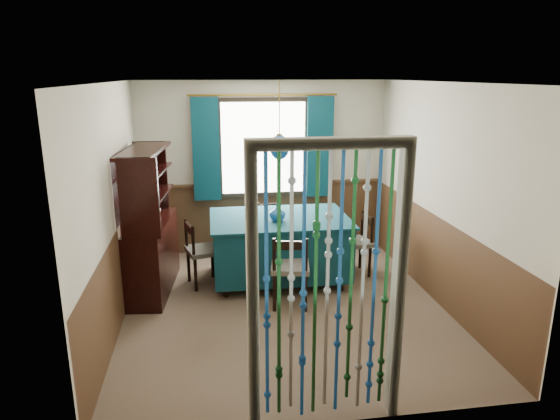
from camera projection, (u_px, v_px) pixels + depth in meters
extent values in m
plane|color=brown|center=(284.00, 307.00, 5.73)|extent=(4.00, 4.00, 0.00)
plane|color=silver|center=(285.00, 82.00, 5.07)|extent=(4.00, 4.00, 0.00)
plane|color=beige|center=(263.00, 168.00, 7.30)|extent=(3.60, 0.00, 3.60)
plane|color=beige|center=(330.00, 271.00, 3.49)|extent=(3.60, 0.00, 3.60)
plane|color=beige|center=(113.00, 208.00, 5.14)|extent=(0.00, 4.00, 4.00)
plane|color=beige|center=(441.00, 195.00, 5.66)|extent=(0.00, 4.00, 4.00)
plane|color=#4B301C|center=(264.00, 217.00, 7.49)|extent=(3.60, 0.00, 3.60)
plane|color=#4B301C|center=(327.00, 364.00, 3.70)|extent=(3.60, 0.00, 3.60)
plane|color=#4B301C|center=(120.00, 275.00, 5.34)|extent=(0.00, 4.00, 4.00)
plane|color=#4B301C|center=(434.00, 257.00, 5.85)|extent=(0.00, 4.00, 4.00)
cube|color=black|center=(263.00, 148.00, 7.18)|extent=(1.32, 0.12, 1.42)
cube|color=#0C3642|center=(279.00, 245.00, 6.38)|extent=(1.69, 1.15, 0.69)
cube|color=#0C3642|center=(279.00, 218.00, 6.28)|extent=(1.75, 1.21, 0.03)
cylinder|color=black|center=(226.00, 291.00, 5.97)|extent=(0.07, 0.07, 0.14)
cylinder|color=black|center=(341.00, 284.00, 6.16)|extent=(0.07, 0.07, 0.14)
cylinder|color=black|center=(224.00, 264.00, 6.81)|extent=(0.07, 0.07, 0.14)
cylinder|color=black|center=(325.00, 259.00, 6.99)|extent=(0.07, 0.07, 0.14)
cylinder|color=black|center=(274.00, 293.00, 5.57)|extent=(0.04, 0.04, 0.44)
cylinder|color=black|center=(306.00, 293.00, 5.56)|extent=(0.04, 0.04, 0.44)
cylinder|color=black|center=(276.00, 281.00, 5.89)|extent=(0.04, 0.04, 0.44)
cylinder|color=black|center=(305.00, 281.00, 5.87)|extent=(0.04, 0.04, 0.44)
cube|color=#5B5549|center=(290.00, 267.00, 5.66)|extent=(0.49, 0.48, 0.06)
cube|color=black|center=(290.00, 245.00, 5.40)|extent=(0.37, 0.11, 0.10)
cylinder|color=black|center=(274.00, 257.00, 5.44)|extent=(0.04, 0.04, 0.43)
cylinder|color=black|center=(306.00, 257.00, 5.43)|extent=(0.04, 0.04, 0.43)
cylinder|color=black|center=(280.00, 241.00, 7.34)|extent=(0.04, 0.04, 0.41)
cylinder|color=black|center=(259.00, 243.00, 7.23)|extent=(0.04, 0.04, 0.41)
cylinder|color=black|center=(287.00, 247.00, 7.07)|extent=(0.04, 0.04, 0.41)
cylinder|color=black|center=(265.00, 250.00, 6.96)|extent=(0.04, 0.04, 0.41)
cube|color=#5B5549|center=(273.00, 230.00, 7.09)|extent=(0.47, 0.46, 0.05)
cube|color=black|center=(269.00, 207.00, 7.16)|extent=(0.34, 0.11, 0.09)
cylinder|color=black|center=(279.00, 214.00, 7.24)|extent=(0.04, 0.04, 0.40)
cylinder|color=black|center=(258.00, 216.00, 7.14)|extent=(0.04, 0.04, 0.40)
cylinder|color=black|center=(189.00, 266.00, 6.38)|extent=(0.04, 0.04, 0.42)
cylinder|color=black|center=(196.00, 275.00, 6.08)|extent=(0.04, 0.04, 0.42)
cylinder|color=black|center=(212.00, 262.00, 6.50)|extent=(0.04, 0.04, 0.42)
cylinder|color=black|center=(220.00, 271.00, 6.21)|extent=(0.04, 0.04, 0.42)
cube|color=#5B5549|center=(204.00, 250.00, 6.23)|extent=(0.50, 0.51, 0.06)
cube|color=black|center=(189.00, 228.00, 6.08)|extent=(0.14, 0.35, 0.09)
cylinder|color=black|center=(186.00, 235.00, 6.26)|extent=(0.04, 0.04, 0.42)
cylinder|color=black|center=(193.00, 242.00, 5.97)|extent=(0.04, 0.04, 0.42)
cylinder|color=black|center=(370.00, 262.00, 6.51)|extent=(0.04, 0.04, 0.41)
cylinder|color=black|center=(360.00, 254.00, 6.82)|extent=(0.04, 0.04, 0.41)
cylinder|color=black|center=(348.00, 264.00, 6.44)|extent=(0.04, 0.04, 0.41)
cylinder|color=black|center=(339.00, 255.00, 6.75)|extent=(0.04, 0.04, 0.41)
cube|color=#5B5549|center=(355.00, 242.00, 6.57)|extent=(0.42, 0.44, 0.06)
cube|color=black|center=(367.00, 219.00, 6.52)|extent=(0.07, 0.35, 0.09)
cylinder|color=black|center=(372.00, 232.00, 6.41)|extent=(0.04, 0.04, 0.41)
cylinder|color=black|center=(362.00, 225.00, 6.71)|extent=(0.04, 0.04, 0.41)
cube|color=black|center=(151.00, 256.00, 6.07)|extent=(0.60, 1.38, 0.88)
cube|color=black|center=(139.00, 199.00, 5.23)|extent=(0.42, 0.09, 0.88)
cube|color=black|center=(151.00, 175.00, 6.45)|extent=(0.42, 0.09, 0.88)
cube|color=black|center=(143.00, 150.00, 5.73)|extent=(0.55, 1.37, 0.04)
cube|color=black|center=(127.00, 187.00, 5.81)|extent=(0.17, 1.32, 0.88)
cube|color=black|center=(149.00, 196.00, 5.88)|extent=(0.49, 1.29, 0.02)
cube|color=black|center=(147.00, 172.00, 5.80)|extent=(0.49, 1.29, 0.02)
cylinder|color=olive|center=(279.00, 115.00, 5.94)|extent=(0.01, 0.01, 0.78)
ellipsoid|color=navy|center=(279.00, 147.00, 6.04)|extent=(0.24, 0.24, 0.30)
cylinder|color=olive|center=(279.00, 135.00, 6.00)|extent=(0.08, 0.08, 0.03)
imported|color=navy|center=(277.00, 213.00, 6.11)|extent=(0.24, 0.24, 0.19)
imported|color=beige|center=(148.00, 200.00, 5.56)|extent=(0.27, 0.27, 0.06)
imported|color=beige|center=(154.00, 208.00, 6.22)|extent=(0.22, 0.22, 0.18)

